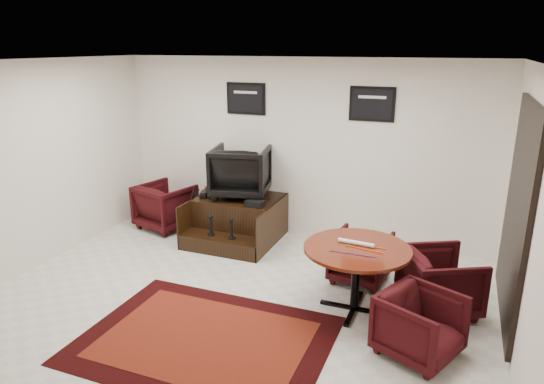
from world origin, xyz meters
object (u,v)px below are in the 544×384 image
at_px(meeting_table, 357,255).
at_px(table_chair_corner, 420,322).
at_px(table_chair_back, 361,255).
at_px(shine_chair, 241,169).
at_px(armchair_side, 165,204).
at_px(table_chair_window, 440,279).
at_px(shine_podium, 238,220).

relative_size(meeting_table, table_chair_corner, 1.66).
bearing_deg(table_chair_back, shine_chair, -15.15).
height_order(meeting_table, table_chair_corner, meeting_table).
height_order(armchair_side, table_chair_window, armchair_side).
bearing_deg(armchair_side, shine_podium, -164.90).
bearing_deg(table_chair_window, table_chair_corner, 144.77).
bearing_deg(armchair_side, meeting_table, 172.23).
distance_m(shine_chair, armchair_side, 1.52).
relative_size(table_chair_back, table_chair_window, 0.89).
bearing_deg(table_chair_back, meeting_table, 103.85).
xyz_separation_m(shine_chair, table_chair_window, (3.11, -1.27, -0.71)).
bearing_deg(armchair_side, shine_chair, -159.01).
xyz_separation_m(shine_chair, table_chair_back, (2.11, -0.85, -0.75)).
relative_size(shine_chair, meeting_table, 0.73).
distance_m(shine_podium, table_chair_window, 3.31).
bearing_deg(meeting_table, shine_chair, 143.47).
xyz_separation_m(armchair_side, meeting_table, (3.54, -1.49, 0.28)).
bearing_deg(table_chair_window, shine_podium, 42.49).
height_order(shine_podium, table_chair_back, table_chair_back).
bearing_deg(table_chair_window, shine_chair, 40.27).
height_order(table_chair_back, table_chair_window, table_chair_window).
bearing_deg(table_chair_corner, table_chair_window, 16.77).
relative_size(shine_podium, armchair_side, 1.60).
bearing_deg(table_chair_corner, table_chair_back, 56.58).
bearing_deg(meeting_table, table_chair_back, 96.90).
relative_size(meeting_table, table_chair_back, 1.69).
distance_m(table_chair_back, table_chair_window, 1.09).
distance_m(meeting_table, table_chair_back, 0.85).
distance_m(shine_podium, shine_chair, 0.81).
bearing_deg(shine_chair, armchair_side, -6.22).
bearing_deg(table_chair_window, meeting_table, 84.00).
distance_m(shine_chair, table_chair_back, 2.39).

